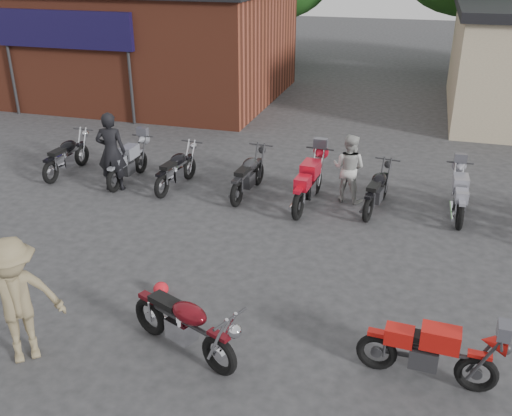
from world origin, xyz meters
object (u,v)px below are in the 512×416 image
(vintage_motorcycle, at_px, (184,321))
(row_bike_5, at_px, (377,188))
(row_bike_1, at_px, (128,161))
(row_bike_4, at_px, (309,181))
(sportbike, at_px, (430,349))
(row_bike_2, at_px, (176,167))
(helmet, at_px, (161,289))
(person_dark, at_px, (111,152))
(person_tan, at_px, (16,301))
(row_bike_0, at_px, (66,154))
(person_light, at_px, (349,168))
(row_bike_6, at_px, (460,193))
(row_bike_3, at_px, (248,173))

(vintage_motorcycle, xyz_separation_m, row_bike_5, (2.15, 5.92, -0.04))
(row_bike_1, xyz_separation_m, row_bike_4, (4.66, -0.18, 0.07))
(sportbike, distance_m, row_bike_2, 8.16)
(helmet, bearing_deg, sportbike, -11.68)
(person_dark, distance_m, person_tan, 6.37)
(helmet, relative_size, row_bike_4, 0.12)
(sportbike, distance_m, person_tan, 5.69)
(vintage_motorcycle, bearing_deg, helmet, 150.44)
(row_bike_0, height_order, row_bike_4, row_bike_4)
(vintage_motorcycle, bearing_deg, person_dark, 150.70)
(person_dark, distance_m, row_bike_5, 6.33)
(row_bike_1, height_order, row_bike_2, row_bike_1)
(person_light, relative_size, row_bike_2, 0.87)
(row_bike_1, relative_size, row_bike_6, 1.01)
(row_bike_2, bearing_deg, person_tan, -169.07)
(row_bike_3, xyz_separation_m, row_bike_5, (3.02, -0.01, -0.03))
(row_bike_1, bearing_deg, row_bike_3, -88.06)
(sportbike, distance_m, person_light, 6.17)
(row_bike_3, bearing_deg, row_bike_5, -85.94)
(row_bike_0, relative_size, row_bike_5, 1.03)
(row_bike_2, distance_m, row_bike_6, 6.61)
(row_bike_0, bearing_deg, helmet, -132.39)
(row_bike_1, xyz_separation_m, row_bike_2, (1.33, -0.03, -0.01))
(person_tan, relative_size, row_bike_3, 1.00)
(helmet, relative_size, row_bike_1, 0.14)
(helmet, bearing_deg, row_bike_4, 69.50)
(person_tan, distance_m, row_bike_0, 7.60)
(row_bike_0, xyz_separation_m, row_bike_4, (6.46, -0.23, 0.06))
(person_tan, bearing_deg, vintage_motorcycle, -23.90)
(person_dark, relative_size, row_bike_5, 1.05)
(sportbike, xyz_separation_m, row_bike_0, (-9.21, 5.53, 0.02))
(row_bike_2, bearing_deg, row_bike_4, -86.18)
(person_light, relative_size, row_bike_0, 0.85)
(person_tan, relative_size, row_bike_5, 1.05)
(sportbike, relative_size, person_light, 1.13)
(person_light, relative_size, row_bike_4, 0.76)
(row_bike_5, relative_size, row_bike_6, 0.99)
(row_bike_5, xyz_separation_m, row_bike_6, (1.76, 0.17, 0.01))
(person_dark, bearing_deg, row_bike_3, 176.46)
(row_bike_0, bearing_deg, vintage_motorcycle, -134.12)
(row_bike_2, bearing_deg, row_bike_1, 95.24)
(person_dark, xyz_separation_m, row_bike_6, (8.04, 0.75, -0.43))
(sportbike, relative_size, row_bike_3, 0.94)
(row_bike_4, relative_size, row_bike_6, 1.13)
(person_dark, bearing_deg, vintage_motorcycle, 113.95)
(vintage_motorcycle, bearing_deg, row_bike_1, 147.33)
(sportbike, distance_m, row_bike_6, 5.71)
(row_bike_1, bearing_deg, row_bike_6, -87.37)
(person_dark, height_order, row_bike_2, person_dark)
(person_light, height_order, row_bike_4, person_light)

